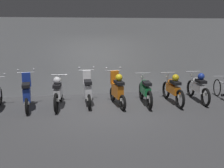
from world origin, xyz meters
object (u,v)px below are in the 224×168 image
at_px(motorbike_slot_4, 117,89).
at_px(motorbike_slot_7, 198,87).
at_px(motorbike_slot_5, 145,90).
at_px(motorbike_slot_2, 58,92).
at_px(motorbike_slot_6, 173,89).
at_px(motorbike_slot_1, 27,93).
at_px(bicycle, 223,90).
at_px(motorbike_slot_3, 88,90).

relative_size(motorbike_slot_4, motorbike_slot_7, 0.86).
height_order(motorbike_slot_5, motorbike_slot_7, motorbike_slot_7).
xyz_separation_m(motorbike_slot_2, motorbike_slot_6, (4.03, -0.19, 0.00)).
xyz_separation_m(motorbike_slot_1, motorbike_slot_2, (1.01, 0.07, -0.00)).
distance_m(motorbike_slot_2, bicycle, 6.06).
bearing_deg(bicycle, motorbike_slot_4, -179.15).
bearing_deg(motorbike_slot_6, motorbike_slot_4, 179.19).
bearing_deg(motorbike_slot_3, motorbike_slot_5, -6.75).
distance_m(motorbike_slot_5, motorbike_slot_7, 2.02).
distance_m(motorbike_slot_1, motorbike_slot_7, 6.05).
xyz_separation_m(motorbike_slot_2, bicycle, (6.06, -0.10, -0.16)).
bearing_deg(motorbike_slot_1, motorbike_slot_5, -1.05).
relative_size(motorbike_slot_1, bicycle, 0.98).
distance_m(motorbike_slot_4, bicycle, 4.05).
distance_m(motorbike_slot_6, motorbike_slot_7, 1.01).
height_order(motorbike_slot_6, motorbike_slot_7, same).
xyz_separation_m(motorbike_slot_5, bicycle, (3.03, 0.04, -0.13)).
bearing_deg(bicycle, motorbike_slot_7, -179.66).
bearing_deg(motorbike_slot_3, motorbike_slot_7, -2.94).
relative_size(motorbike_slot_3, motorbike_slot_6, 0.86).
bearing_deg(motorbike_slot_2, motorbike_slot_3, 5.56).
distance_m(motorbike_slot_2, motorbike_slot_4, 2.02).
bearing_deg(motorbike_slot_4, motorbike_slot_7, 1.02).
bearing_deg(motorbike_slot_2, bicycle, -0.97).
bearing_deg(motorbike_slot_7, motorbike_slot_2, 178.76).
relative_size(motorbike_slot_6, motorbike_slot_7, 1.00).
xyz_separation_m(motorbike_slot_4, bicycle, (4.05, 0.06, -0.21)).
relative_size(motorbike_slot_1, motorbike_slot_3, 1.00).
bearing_deg(motorbike_slot_5, motorbike_slot_4, -178.77).
distance_m(motorbike_slot_1, motorbike_slot_5, 4.04).
distance_m(motorbike_slot_5, motorbike_slot_6, 1.01).
bearing_deg(motorbike_slot_6, motorbike_slot_3, 174.54).
height_order(motorbike_slot_4, motorbike_slot_6, motorbike_slot_4).
distance_m(motorbike_slot_4, motorbike_slot_5, 1.02).
distance_m(motorbike_slot_3, motorbike_slot_6, 3.04).
xyz_separation_m(motorbike_slot_1, motorbike_slot_4, (3.03, -0.10, 0.04)).
distance_m(motorbike_slot_4, motorbike_slot_6, 2.02).
bearing_deg(motorbike_slot_7, motorbike_slot_6, -175.33).
bearing_deg(motorbike_slot_1, motorbike_slot_4, -1.81).
xyz_separation_m(motorbike_slot_2, motorbike_slot_5, (3.02, -0.14, -0.04)).
xyz_separation_m(motorbike_slot_1, motorbike_slot_5, (4.04, -0.07, -0.04)).
height_order(motorbike_slot_6, bicycle, motorbike_slot_6).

